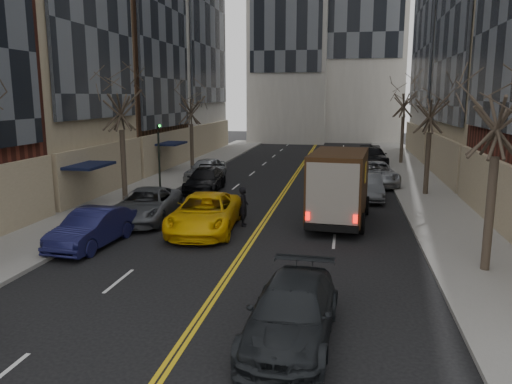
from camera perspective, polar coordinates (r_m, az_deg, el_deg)
sidewalk_left at (r=36.68m, az=-10.40°, el=1.26°), size 4.00×66.00×0.15m
sidewalk_right at (r=34.72m, az=18.62°, el=0.32°), size 4.00×66.00×0.15m
tree_lf_mid at (r=29.67m, az=-15.31°, el=11.47°), size 3.20×3.20×8.91m
tree_lf_far at (r=41.78m, az=-7.48°, el=10.70°), size 3.20×3.20×8.12m
tree_rt_near at (r=18.47m, az=26.24°, el=10.87°), size 3.20×3.20×8.71m
tree_rt_mid at (r=32.18m, az=19.43°, el=10.40°), size 3.20×3.20×8.32m
tree_rt_far at (r=47.07m, az=16.65°, el=11.23°), size 3.20×3.20×9.11m
traffic_signal at (r=31.11m, az=-11.04°, el=4.63°), size 0.29×0.26×4.70m
ups_truck at (r=24.42m, az=9.51°, el=0.57°), size 3.08×6.67×3.56m
observer_sedan at (r=12.94m, az=4.11°, el=-13.60°), size 2.34×5.26×1.50m
taxi at (r=22.96m, az=-5.87°, el=-2.42°), size 3.28×6.26×1.68m
pedestrian at (r=23.75m, az=-1.41°, el=-1.67°), size 0.57×0.76×1.88m
parked_lf_b at (r=21.65m, az=-18.18°, el=-3.92°), size 1.99×4.80×1.55m
parked_lf_c at (r=25.40m, az=-12.43°, el=-1.45°), size 3.17×5.90×1.57m
parked_lf_d at (r=32.56m, az=-5.85°, el=1.38°), size 2.46×5.31×1.50m
parked_lf_e at (r=37.01m, az=-5.77°, el=2.62°), size 2.44×4.94×1.62m
parked_rt_a at (r=30.67m, az=12.66°, el=0.58°), size 1.81×4.63×1.50m
parked_rt_b at (r=35.75m, az=13.52°, el=2.07°), size 3.26×6.04×1.61m
parked_rt_c at (r=46.36m, az=13.27°, el=4.01°), size 2.67×5.53×1.55m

